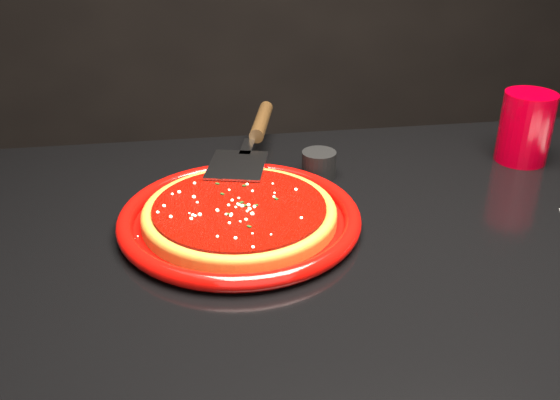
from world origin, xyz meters
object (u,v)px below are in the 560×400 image
object	(u,v)px
pizza_server	(252,138)
cup	(525,127)
plate	(240,218)
ramekin	(319,164)

from	to	relation	value
pizza_server	cup	size ratio (longest dim) A/B	3.05
cup	pizza_server	bearing A→B (deg)	172.64
plate	ramekin	world-z (taller)	ramekin
cup	ramekin	distance (m)	0.35
plate	pizza_server	bearing A→B (deg)	79.04
ramekin	cup	bearing A→B (deg)	1.86
cup	ramekin	size ratio (longest dim) A/B	2.16
pizza_server	ramekin	world-z (taller)	pizza_server
pizza_server	cup	world-z (taller)	cup
plate	ramekin	bearing A→B (deg)	45.26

